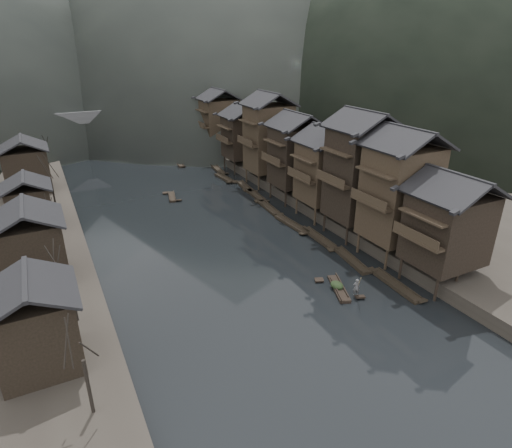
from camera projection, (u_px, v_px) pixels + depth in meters
water at (259, 285)px, 44.96m from camera, size 300.00×300.00×0.00m
right_bank at (318, 155)px, 91.86m from camera, size 40.00×200.00×1.80m
stilt_houses at (303, 146)px, 64.23m from camera, size 9.00×67.60×16.36m
left_houses at (28, 206)px, 50.62m from camera, size 8.10×53.20×8.73m
bare_trees at (60, 200)px, 50.52m from camera, size 3.85×62.51×7.71m
moored_sampans at (276, 210)px, 64.35m from camera, size 3.09×56.19×0.47m
midriver_boats at (160, 163)px, 88.62m from camera, size 8.85×46.86×0.44m
stone_bridge at (120, 124)px, 101.78m from camera, size 40.00×6.00×9.00m
hero_sampan at (339, 288)px, 44.11m from camera, size 2.89×5.46×0.44m
cargo_heap at (337, 282)px, 44.02m from camera, size 1.21×1.59×0.73m
boatman at (356, 285)px, 42.47m from camera, size 0.79×0.66×1.85m
bamboo_pole at (361, 261)px, 41.50m from camera, size 1.73×2.49×3.43m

